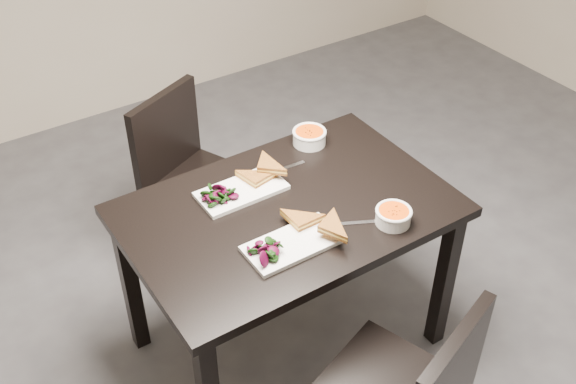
% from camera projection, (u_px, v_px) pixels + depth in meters
% --- Properties ---
extents(ground, '(5.00, 5.00, 0.00)m').
position_uv_depth(ground, '(385.00, 345.00, 2.99)').
color(ground, '#47474C').
rests_on(ground, ground).
extents(table, '(1.20, 0.80, 0.75)m').
position_uv_depth(table, '(288.00, 227.00, 2.61)').
color(table, black).
rests_on(table, ground).
extents(chair_far, '(0.56, 0.56, 0.85)m').
position_uv_depth(chair_far, '(188.00, 170.00, 3.18)').
color(chair_far, black).
rests_on(chair_far, ground).
extents(plate_near, '(0.34, 0.17, 0.02)m').
position_uv_depth(plate_near, '(293.00, 244.00, 2.38)').
color(plate_near, white).
rests_on(plate_near, table).
extents(sandwich_near, '(0.17, 0.13, 0.05)m').
position_uv_depth(sandwich_near, '(306.00, 227.00, 2.39)').
color(sandwich_near, '#AE6C24').
rests_on(sandwich_near, plate_near).
extents(salad_near, '(0.11, 0.09, 0.05)m').
position_uv_depth(salad_near, '(268.00, 248.00, 2.31)').
color(salad_near, black).
rests_on(salad_near, plate_near).
extents(soup_bowl_near, '(0.13, 0.13, 0.06)m').
position_uv_depth(soup_bowl_near, '(393.00, 215.00, 2.46)').
color(soup_bowl_near, white).
rests_on(soup_bowl_near, table).
extents(cutlery_near, '(0.17, 0.10, 0.00)m').
position_uv_depth(cutlery_near, '(360.00, 223.00, 2.48)').
color(cutlery_near, silver).
rests_on(cutlery_near, table).
extents(plate_far, '(0.34, 0.17, 0.02)m').
position_uv_depth(plate_far, '(242.00, 191.00, 2.61)').
color(plate_far, white).
rests_on(plate_far, table).
extents(sandwich_far, '(0.19, 0.16, 0.05)m').
position_uv_depth(sandwich_far, '(258.00, 180.00, 2.61)').
color(sandwich_far, '#AE6C24').
rests_on(sandwich_far, plate_far).
extents(salad_far, '(0.10, 0.09, 0.05)m').
position_uv_depth(salad_far, '(218.00, 193.00, 2.55)').
color(salad_far, black).
rests_on(salad_far, plate_far).
extents(soup_bowl_far, '(0.14, 0.14, 0.06)m').
position_uv_depth(soup_bowl_far, '(309.00, 136.00, 2.86)').
color(soup_bowl_far, white).
rests_on(soup_bowl_far, table).
extents(cutlery_far, '(0.18, 0.03, 0.00)m').
position_uv_depth(cutlery_far, '(285.00, 168.00, 2.74)').
color(cutlery_far, silver).
rests_on(cutlery_far, table).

